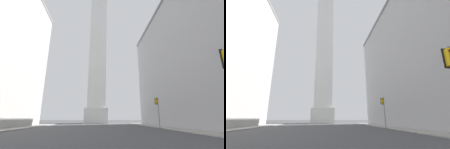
% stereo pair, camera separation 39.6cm
% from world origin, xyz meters
% --- Properties ---
extents(sidewalk_right, '(5.00, 75.48, 0.15)m').
position_xyz_m(sidewalk_right, '(15.61, 22.64, 0.07)').
color(sidewalk_right, gray).
rests_on(sidewalk_right, ground_plane).
extents(obelisk, '(9.20, 9.20, 71.96)m').
position_xyz_m(obelisk, '(0.00, 62.90, 34.54)').
color(obelisk, silver).
rests_on(obelisk, ground_plane).
extents(traffic_light_mid_right, '(0.79, 0.52, 6.09)m').
position_xyz_m(traffic_light_mid_right, '(12.81, 29.36, 4.01)').
color(traffic_light_mid_right, slate).
rests_on(traffic_light_mid_right, ground_plane).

